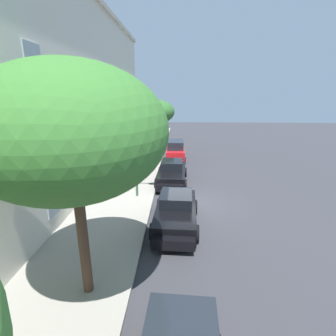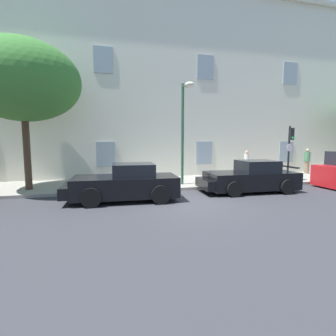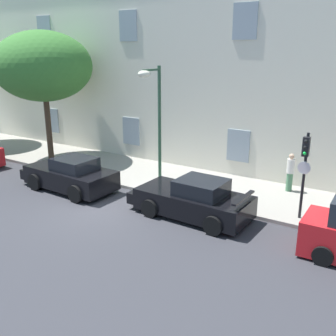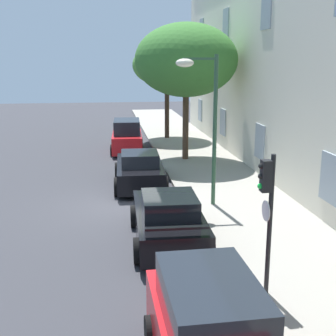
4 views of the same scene
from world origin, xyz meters
name	(u,v)px [view 1 (image 1 of 4)]	position (x,y,z in m)	size (l,w,h in m)	color
ground_plane	(190,204)	(0.00, 0.00, 0.00)	(80.00, 80.00, 0.00)	#333338
sidewalk	(117,201)	(0.00, 4.15, 0.07)	(60.00, 4.02, 0.14)	gray
building_facade	(35,93)	(0.00, 8.00, 6.01)	(39.21, 4.18, 11.97)	beige
sportscar_red_lead	(176,214)	(-2.51, 0.80, 0.65)	(4.54, 2.18, 1.49)	black
sportscar_yellow_flank	(172,174)	(3.37, 1.15, 0.63)	(4.60, 2.17, 1.48)	black
hatchback_distant	(175,152)	(9.33, 0.98, 0.83)	(3.75, 1.84, 1.85)	red
tree_near_kerb	(71,132)	(-6.65, 3.46, 5.05)	(5.02, 5.02, 6.71)	#473323
tree_midblock	(155,112)	(13.62, 3.24, 4.03)	(4.16, 4.16, 5.20)	#38281E
traffic_light	(153,141)	(6.91, 2.74, 2.25)	(0.44, 0.36, 3.09)	black
street_lamp	(143,136)	(0.74, 2.68, 3.72)	(0.44, 1.42, 5.12)	#2D5138
pedestrian_admiring	(131,147)	(10.42, 5.24, 1.01)	(0.41, 0.41, 1.72)	#8C7259
pedestrian_strolling	(119,159)	(5.81, 5.37, 0.98)	(0.40, 0.40, 1.63)	#4C7F59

